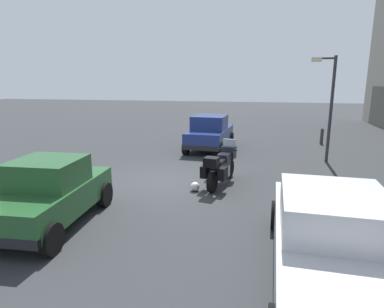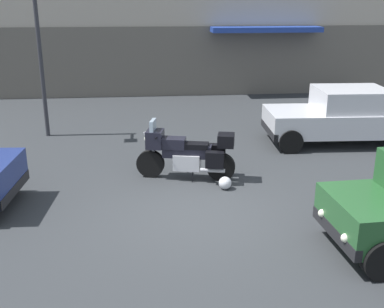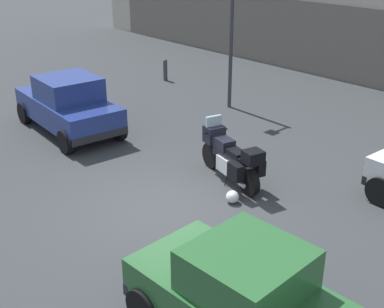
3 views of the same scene
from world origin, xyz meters
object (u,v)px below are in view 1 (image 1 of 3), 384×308
object	(u,v)px
motorcycle	(221,166)
car_hatchback_near	(210,133)
bollard_curbside	(322,136)
car_compact_side	(50,193)
helmet	(195,187)
streetlamp_curbside	(328,98)
car_sedan_far	(331,237)

from	to	relation	value
motorcycle	car_hatchback_near	bearing A→B (deg)	25.08
bollard_curbside	motorcycle	bearing A→B (deg)	-29.32
car_compact_side	motorcycle	bearing A→B (deg)	-46.19
bollard_curbside	helmet	bearing A→B (deg)	-30.68
helmet	bollard_curbside	size ratio (longest dim) A/B	0.33
motorcycle	bollard_curbside	xyz separation A→B (m)	(-7.79, 4.38, -0.18)
helmet	car_hatchback_near	xyz separation A→B (m)	(-6.08, -0.45, 0.67)
streetlamp_curbside	bollard_curbside	bearing A→B (deg)	170.80
streetlamp_curbside	motorcycle	bearing A→B (deg)	-44.18
motorcycle	car_sedan_far	xyz separation A→B (m)	(4.73, 2.33, 0.16)
car_hatchback_near	streetlamp_curbside	distance (m)	5.40
car_sedan_far	car_compact_side	size ratio (longest dim) A/B	1.31
car_compact_side	streetlamp_curbside	xyz separation A→B (m)	(-7.55, 7.24, 1.82)
helmet	car_sedan_far	size ratio (longest dim) A/B	0.06
bollard_curbside	car_compact_side	bearing A→B (deg)	-34.42
helmet	motorcycle	bearing A→B (deg)	137.45
car_sedan_far	bollard_curbside	xyz separation A→B (m)	(-12.53, 2.04, -0.34)
car_compact_side	streetlamp_curbside	distance (m)	10.61
car_compact_side	bollard_curbside	size ratio (longest dim) A/B	4.22
helmet	streetlamp_curbside	xyz separation A→B (m)	(-4.60, 4.43, 2.45)
motorcycle	helmet	xyz separation A→B (m)	(0.76, -0.70, -0.48)
car_sedan_far	bollard_curbside	size ratio (longest dim) A/B	5.54
motorcycle	streetlamp_curbside	distance (m)	5.72
car_hatchback_near	bollard_curbside	world-z (taller)	car_hatchback_near
car_hatchback_near	car_sedan_far	world-z (taller)	car_hatchback_near
car_hatchback_near	bollard_curbside	bearing A→B (deg)	-61.88
streetlamp_curbside	bollard_curbside	world-z (taller)	streetlamp_curbside
car_sedan_far	car_compact_side	bearing A→B (deg)	-97.49
bollard_curbside	streetlamp_curbside	bearing A→B (deg)	-9.20
car_sedan_far	bollard_curbside	bearing A→B (deg)	173.30
motorcycle	bollard_curbside	world-z (taller)	motorcycle
helmet	car_compact_side	distance (m)	4.11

